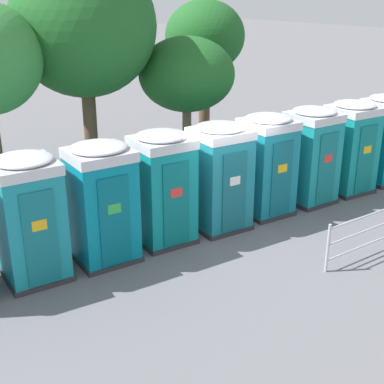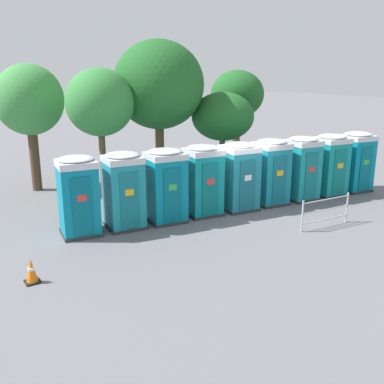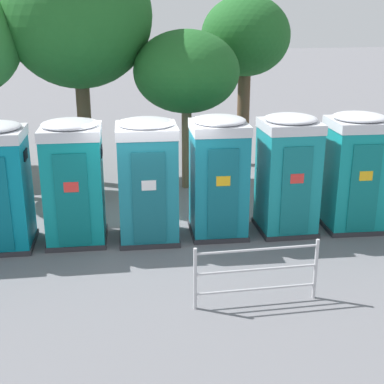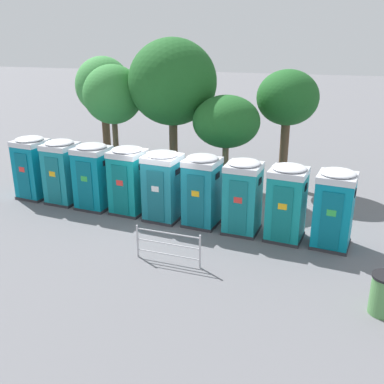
{
  "view_description": "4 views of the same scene",
  "coord_description": "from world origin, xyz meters",
  "px_view_note": "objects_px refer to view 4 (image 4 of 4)",
  "views": [
    {
      "loc": [
        -7.84,
        -8.8,
        5.42
      ],
      "look_at": [
        -0.74,
        0.01,
        1.03
      ],
      "focal_mm": 50.0,
      "sensor_mm": 36.0,
      "label": 1
    },
    {
      "loc": [
        -10.13,
        -12.72,
        5.17
      ],
      "look_at": [
        -1.92,
        0.14,
        0.9
      ],
      "focal_mm": 42.0,
      "sensor_mm": 36.0,
      "label": 2
    },
    {
      "loc": [
        -1.61,
        -10.39,
        4.48
      ],
      "look_at": [
        0.91,
        -0.16,
        0.96
      ],
      "focal_mm": 50.0,
      "sensor_mm": 36.0,
      "label": 3
    },
    {
      "loc": [
        5.25,
        -14.39,
        6.53
      ],
      "look_at": [
        1.09,
        -0.17,
        1.17
      ],
      "focal_mm": 42.0,
      "sensor_mm": 36.0,
      "label": 4
    }
  ],
  "objects_px": {
    "portapotty_2": "(93,176)",
    "portapotty_3": "(128,180)",
    "portapotty_4": "(163,186)",
    "event_barrier": "(168,245)",
    "portapotty_5": "(202,190)",
    "portapotty_1": "(62,171)",
    "street_tree_0": "(113,95)",
    "street_tree_2": "(103,87)",
    "street_tree_1": "(288,99)",
    "street_tree_4": "(173,83)",
    "street_tree_3": "(226,122)",
    "portapotty_8": "(334,208)",
    "trash_can": "(384,294)",
    "portapotty_6": "(243,196)",
    "portapotty_0": "(33,167)",
    "portapotty_7": "(287,202)"
  },
  "relations": [
    {
      "from": "portapotty_3",
      "to": "trash_can",
      "type": "bearing_deg",
      "value": -26.4
    },
    {
      "from": "portapotty_2",
      "to": "portapotty_8",
      "type": "xyz_separation_m",
      "value": [
        8.81,
        -0.87,
        0.0
      ]
    },
    {
      "from": "portapotty_2",
      "to": "portapotty_5",
      "type": "relative_size",
      "value": 1.0
    },
    {
      "from": "portapotty_1",
      "to": "street_tree_1",
      "type": "xyz_separation_m",
      "value": [
        8.18,
        4.55,
        2.53
      ]
    },
    {
      "from": "portapotty_0",
      "to": "portapotty_8",
      "type": "relative_size",
      "value": 1.0
    },
    {
      "from": "portapotty_5",
      "to": "event_barrier",
      "type": "height_order",
      "value": "portapotty_5"
    },
    {
      "from": "portapotty_8",
      "to": "trash_can",
      "type": "distance_m",
      "value": 3.74
    },
    {
      "from": "street_tree_0",
      "to": "street_tree_2",
      "type": "bearing_deg",
      "value": 123.79
    },
    {
      "from": "portapotty_7",
      "to": "portapotty_5",
      "type": "bearing_deg",
      "value": 173.06
    },
    {
      "from": "portapotty_0",
      "to": "street_tree_4",
      "type": "bearing_deg",
      "value": 36.18
    },
    {
      "from": "portapotty_4",
      "to": "street_tree_3",
      "type": "xyz_separation_m",
      "value": [
        1.58,
        3.23,
        1.78
      ]
    },
    {
      "from": "street_tree_1",
      "to": "event_barrier",
      "type": "relative_size",
      "value": 2.45
    },
    {
      "from": "portapotty_1",
      "to": "event_barrier",
      "type": "height_order",
      "value": "portapotty_1"
    },
    {
      "from": "street_tree_1",
      "to": "street_tree_4",
      "type": "bearing_deg",
      "value": -170.27
    },
    {
      "from": "portapotty_2",
      "to": "event_barrier",
      "type": "height_order",
      "value": "portapotty_2"
    },
    {
      "from": "portapotty_3",
      "to": "event_barrier",
      "type": "xyz_separation_m",
      "value": [
        2.7,
        -3.3,
        -0.72
      ]
    },
    {
      "from": "portapotty_3",
      "to": "portapotty_7",
      "type": "height_order",
      "value": "same"
    },
    {
      "from": "street_tree_0",
      "to": "street_tree_2",
      "type": "xyz_separation_m",
      "value": [
        -1.94,
        2.9,
        -0.02
      ]
    },
    {
      "from": "portapotty_0",
      "to": "street_tree_3",
      "type": "xyz_separation_m",
      "value": [
        7.44,
        2.54,
        1.78
      ]
    },
    {
      "from": "portapotty_1",
      "to": "street_tree_3",
      "type": "distance_m",
      "value": 6.8
    },
    {
      "from": "portapotty_0",
      "to": "portapotty_1",
      "type": "relative_size",
      "value": 1.0
    },
    {
      "from": "portapotty_4",
      "to": "street_tree_3",
      "type": "bearing_deg",
      "value": 63.96
    },
    {
      "from": "portapotty_2",
      "to": "street_tree_3",
      "type": "distance_m",
      "value": 5.66
    },
    {
      "from": "portapotty_3",
      "to": "street_tree_3",
      "type": "bearing_deg",
      "value": 44.48
    },
    {
      "from": "portapotty_6",
      "to": "street_tree_3",
      "type": "distance_m",
      "value": 4.15
    },
    {
      "from": "portapotty_7",
      "to": "event_barrier",
      "type": "distance_m",
      "value": 4.17
    },
    {
      "from": "portapotty_4",
      "to": "portapotty_5",
      "type": "height_order",
      "value": "same"
    },
    {
      "from": "portapotty_1",
      "to": "portapotty_3",
      "type": "bearing_deg",
      "value": -5.02
    },
    {
      "from": "portapotty_2",
      "to": "portapotty_3",
      "type": "distance_m",
      "value": 1.48
    },
    {
      "from": "street_tree_1",
      "to": "street_tree_3",
      "type": "relative_size",
      "value": 1.22
    },
    {
      "from": "event_barrier",
      "to": "portapotty_1",
      "type": "bearing_deg",
      "value": 147.78
    },
    {
      "from": "portapotty_2",
      "to": "street_tree_2",
      "type": "distance_m",
      "value": 7.54
    },
    {
      "from": "portapotty_6",
      "to": "portapotty_3",
      "type": "bearing_deg",
      "value": 173.37
    },
    {
      "from": "portapotty_5",
      "to": "portapotty_7",
      "type": "distance_m",
      "value": 2.95
    },
    {
      "from": "portapotty_1",
      "to": "portapotty_8",
      "type": "distance_m",
      "value": 10.33
    },
    {
      "from": "portapotty_3",
      "to": "portapotty_8",
      "type": "distance_m",
      "value": 7.38
    },
    {
      "from": "portapotty_4",
      "to": "portapotty_5",
      "type": "distance_m",
      "value": 1.48
    },
    {
      "from": "portapotty_4",
      "to": "portapotty_7",
      "type": "height_order",
      "value": "same"
    },
    {
      "from": "street_tree_3",
      "to": "portapotty_7",
      "type": "bearing_deg",
      "value": -52.29
    },
    {
      "from": "portapotty_2",
      "to": "street_tree_0",
      "type": "relative_size",
      "value": 0.49
    },
    {
      "from": "portapotty_2",
      "to": "street_tree_0",
      "type": "height_order",
      "value": "street_tree_0"
    },
    {
      "from": "street_tree_4",
      "to": "event_barrier",
      "type": "distance_m",
      "value": 8.54
    },
    {
      "from": "portapotty_0",
      "to": "portapotty_3",
      "type": "xyz_separation_m",
      "value": [
        4.4,
        -0.44,
        -0.0
      ]
    },
    {
      "from": "portapotty_4",
      "to": "street_tree_3",
      "type": "height_order",
      "value": "street_tree_3"
    },
    {
      "from": "street_tree_1",
      "to": "portapotty_6",
      "type": "bearing_deg",
      "value": -98.97
    },
    {
      "from": "portapotty_6",
      "to": "street_tree_4",
      "type": "distance_m",
      "value": 6.76
    },
    {
      "from": "portapotty_0",
      "to": "street_tree_0",
      "type": "height_order",
      "value": "street_tree_0"
    },
    {
      "from": "street_tree_1",
      "to": "portapotty_0",
      "type": "bearing_deg",
      "value": -155.62
    },
    {
      "from": "portapotty_4",
      "to": "event_barrier",
      "type": "height_order",
      "value": "portapotty_4"
    },
    {
      "from": "portapotty_8",
      "to": "street_tree_1",
      "type": "height_order",
      "value": "street_tree_1"
    }
  ]
}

